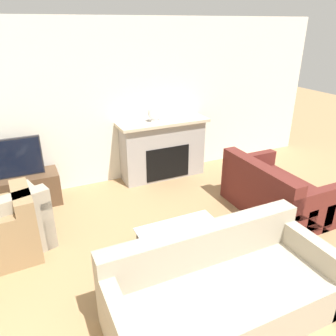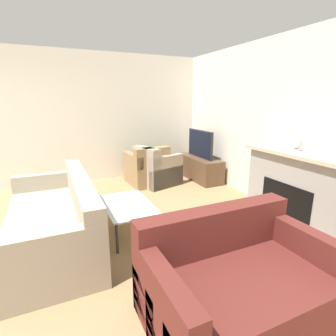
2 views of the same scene
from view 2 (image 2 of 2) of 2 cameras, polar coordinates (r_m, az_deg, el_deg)
wall_back at (r=4.66m, az=21.80°, el=8.87°), size 8.15×0.06×2.70m
wall_left at (r=5.94m, az=-13.63°, el=10.53°), size 0.06×7.34×2.70m
fireplace at (r=4.09m, az=26.43°, el=-3.77°), size 1.60×0.51×1.05m
tv_stand at (r=5.91m, az=6.87°, el=0.00°), size 1.27×0.46×0.50m
tv at (r=5.79m, az=7.01°, el=5.25°), size 0.91×0.06×0.59m
couch_sectional at (r=3.52m, az=-23.18°, el=-10.94°), size 2.13×0.95×0.82m
couch_loveseat at (r=2.39m, az=14.73°, el=-23.20°), size 0.96×1.49×0.82m
armchair_by_window at (r=5.54m, az=-4.58°, el=-0.39°), size 0.86×0.77×0.82m
armchair_accent at (r=5.46m, az=-2.45°, el=-0.57°), size 0.88×0.94×0.82m
coffee_table at (r=3.55m, az=-8.78°, el=-8.37°), size 0.98×0.61×0.40m
potted_plant at (r=5.84m, az=-3.40°, el=2.07°), size 0.46×0.46×0.75m
mantel_clock at (r=4.04m, az=25.93°, el=5.32°), size 0.22×0.07×0.25m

